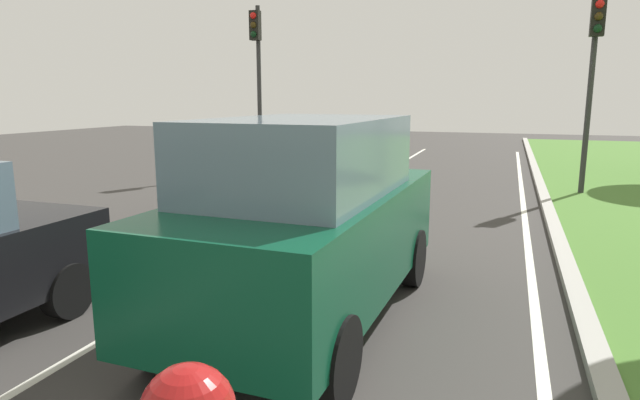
{
  "coord_description": "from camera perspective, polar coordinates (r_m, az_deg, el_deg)",
  "views": [
    {
      "loc": [
        3.18,
        3.34,
        2.49
      ],
      "look_at": [
        0.94,
        9.69,
        1.2
      ],
      "focal_mm": 30.07,
      "sensor_mm": 36.0,
      "label": 1
    }
  ],
  "objects": [
    {
      "name": "car_suv_ahead",
      "position": [
        5.91,
        -1.32,
        -2.1
      ],
      "size": [
        2.1,
        4.56,
        2.28
      ],
      "rotation": [
        0.0,
        0.0,
        -0.03
      ],
      "color": "#0C472D",
      "rests_on": "ground"
    },
    {
      "name": "car_hatchback_far",
      "position": [
        11.93,
        -8.24,
        2.97
      ],
      "size": [
        1.85,
        3.76,
        1.78
      ],
      "rotation": [
        0.0,
        0.0,
        0.04
      ],
      "color": "silver",
      "rests_on": "ground"
    },
    {
      "name": "lane_line_center",
      "position": [
        11.61,
        -0.6,
        -1.54
      ],
      "size": [
        0.12,
        32.0,
        0.01
      ],
      "primitive_type": "cube",
      "color": "silver",
      "rests_on": "ground"
    },
    {
      "name": "lane_line_right_edge",
      "position": [
        10.95,
        21.08,
        -3.03
      ],
      "size": [
        0.12,
        32.0,
        0.01
      ],
      "primitive_type": "cube",
      "color": "silver",
      "rests_on": "ground"
    },
    {
      "name": "curb_right",
      "position": [
        10.97,
        23.71,
        -2.9
      ],
      "size": [
        0.24,
        48.0,
        0.12
      ],
      "primitive_type": "cube",
      "color": "#9E9B93",
      "rests_on": "ground"
    },
    {
      "name": "traffic_light_overhead_left",
      "position": [
        17.82,
        -6.7,
        14.46
      ],
      "size": [
        0.32,
        0.5,
        5.36
      ],
      "color": "#2D2D2D",
      "rests_on": "ground"
    },
    {
      "name": "ground_plane",
      "position": [
        11.4,
        2.71,
        -1.8
      ],
      "size": [
        60.0,
        60.0,
        0.0
      ],
      "primitive_type": "plane",
      "color": "#383533"
    },
    {
      "name": "traffic_light_near_right",
      "position": [
        15.27,
        27.11,
        13.35
      ],
      "size": [
        0.32,
        0.5,
        5.23
      ],
      "color": "#2D2D2D",
      "rests_on": "ground"
    }
  ]
}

